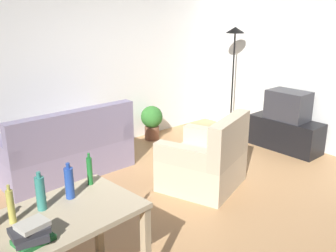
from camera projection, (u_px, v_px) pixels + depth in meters
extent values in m
cube|color=tan|center=(190.00, 200.00, 4.35)|extent=(5.20, 4.40, 0.02)
cube|color=white|center=(86.00, 62.00, 5.50)|extent=(5.20, 0.10, 2.70)
cube|color=silver|center=(317.00, 61.00, 5.57)|extent=(0.10, 4.40, 2.70)
cube|color=gray|center=(65.00, 158.00, 5.01)|extent=(1.68, 0.84, 0.40)
cube|color=slate|center=(75.00, 131.00, 4.62)|extent=(1.68, 0.16, 0.52)
cube|color=gray|center=(112.00, 125.00, 5.39)|extent=(0.16, 0.84, 0.22)
cube|color=gray|center=(3.00, 150.00, 4.44)|extent=(0.16, 0.84, 0.22)
cube|color=black|center=(285.00, 134.00, 5.82)|extent=(0.44, 1.10, 0.48)
cube|color=#2D2D33|center=(288.00, 105.00, 5.68)|extent=(0.40, 0.60, 0.44)
cube|color=black|center=(295.00, 103.00, 5.81)|extent=(0.01, 0.52, 0.36)
cylinder|color=black|center=(230.00, 131.00, 6.67)|extent=(0.26, 0.26, 0.03)
cylinder|color=black|center=(232.00, 84.00, 6.41)|extent=(0.03, 0.03, 1.68)
cone|color=black|center=(235.00, 30.00, 6.14)|extent=(0.32, 0.32, 0.10)
cube|color=#C6B28E|center=(54.00, 219.00, 2.58)|extent=(1.25, 0.79, 0.04)
cube|color=tan|center=(146.00, 249.00, 2.87)|extent=(0.06, 0.06, 0.72)
cube|color=tan|center=(98.00, 219.00, 3.28)|extent=(0.06, 0.06, 0.72)
cylinder|color=brown|center=(152.00, 133.00, 6.28)|extent=(0.24, 0.24, 0.22)
sphere|color=#2D6B28|center=(152.00, 117.00, 6.20)|extent=(0.36, 0.36, 0.36)
cube|color=beige|center=(202.00, 170.00, 4.64)|extent=(1.12, 1.08, 0.40)
cube|color=#C0AD91|center=(229.00, 140.00, 4.33)|extent=(0.90, 0.43, 0.52)
cube|color=#C8B597|center=(215.00, 138.00, 4.85)|extent=(0.42, 0.85, 0.22)
cube|color=#C8B597|center=(188.00, 157.00, 4.24)|extent=(0.42, 0.85, 0.22)
cylinder|color=#BCB24C|center=(11.00, 207.00, 2.46)|extent=(0.05, 0.05, 0.23)
cylinder|color=#BCB24C|center=(8.00, 188.00, 2.42)|extent=(0.02, 0.02, 0.04)
cylinder|color=teal|center=(41.00, 194.00, 2.62)|extent=(0.07, 0.07, 0.25)
cylinder|color=teal|center=(38.00, 175.00, 2.57)|extent=(0.03, 0.03, 0.04)
cylinder|color=#2347A3|center=(69.00, 183.00, 2.78)|extent=(0.07, 0.07, 0.24)
cylinder|color=#2347A3|center=(68.00, 166.00, 2.74)|extent=(0.03, 0.03, 0.04)
cylinder|color=#1E722D|center=(90.00, 171.00, 3.00)|extent=(0.04, 0.04, 0.23)
cylinder|color=#1E722D|center=(89.00, 156.00, 2.96)|extent=(0.02, 0.02, 0.04)
cube|color=#236B33|center=(33.00, 240.00, 2.28)|extent=(0.24, 0.19, 0.03)
cube|color=#333338|center=(31.00, 236.00, 2.25)|extent=(0.23, 0.21, 0.04)
cube|color=#333338|center=(29.00, 230.00, 2.24)|extent=(0.23, 0.17, 0.04)
cube|color=beige|center=(32.00, 225.00, 2.24)|extent=(0.19, 0.16, 0.03)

